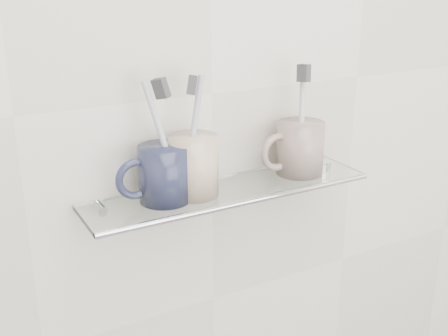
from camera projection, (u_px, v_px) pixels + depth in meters
wall_back at (212, 94)px, 0.94m from camera, size 2.50×0.00×2.50m
shelf_glass at (230, 191)px, 0.95m from camera, size 0.50×0.12×0.01m
shelf_rail at (247, 202)px, 0.90m from camera, size 0.50×0.01×0.01m
bracket_left at (100, 211)px, 0.89m from camera, size 0.02×0.03×0.02m
bracket_right at (312, 168)px, 1.08m from camera, size 0.02×0.03×0.02m
mug_left at (164, 174)px, 0.88m from camera, size 0.10×0.10×0.09m
mug_left_handle at (136, 179)px, 0.86m from camera, size 0.07×0.01×0.07m
toothbrush_left at (163, 140)px, 0.86m from camera, size 0.06×0.03×0.19m
bristles_left at (161, 88)px, 0.83m from camera, size 0.03×0.03×0.04m
mug_center at (194, 166)px, 0.90m from camera, size 0.10×0.10×0.10m
mug_center_handle at (167, 171)px, 0.88m from camera, size 0.07×0.01×0.07m
toothbrush_center at (193, 135)px, 0.88m from camera, size 0.06×0.03×0.19m
bristles_center at (192, 85)px, 0.86m from camera, size 0.03×0.03×0.04m
mug_right at (300, 148)px, 1.00m from camera, size 0.10×0.10×0.09m
mug_right_handle at (278, 152)px, 0.98m from camera, size 0.07×0.01×0.07m
toothbrush_right at (302, 119)px, 0.98m from camera, size 0.03×0.04×0.19m
bristles_right at (304, 73)px, 0.95m from camera, size 0.02×0.03×0.03m
chrome_cap at (322, 164)px, 1.04m from camera, size 0.04×0.04×0.01m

